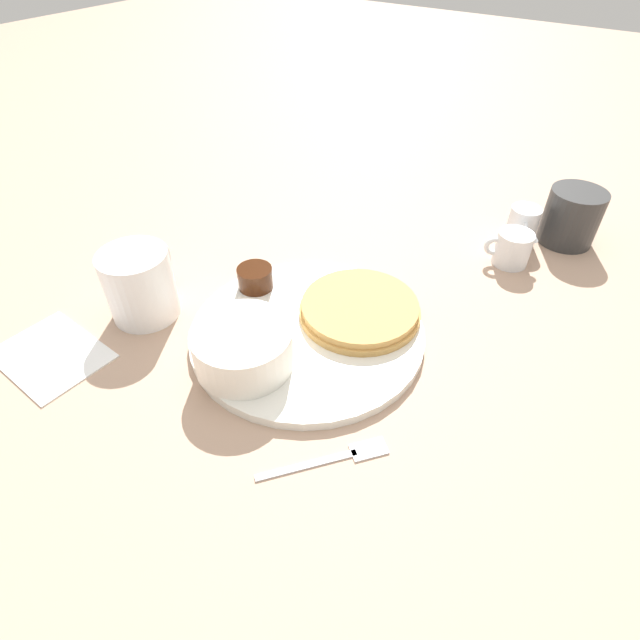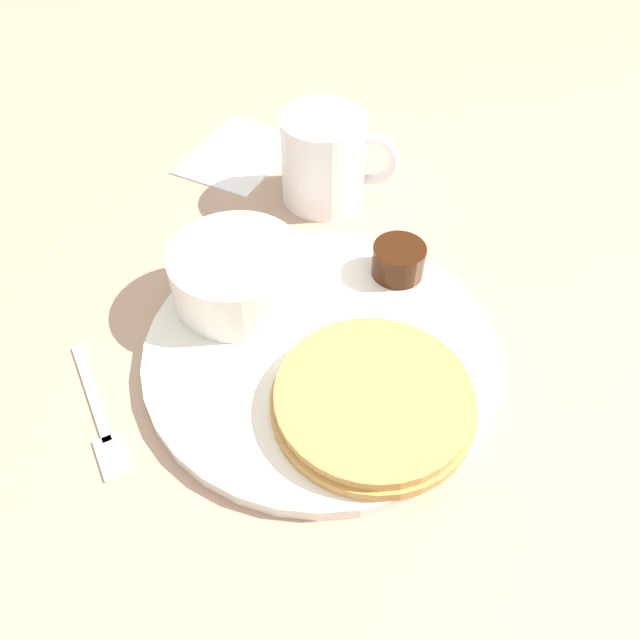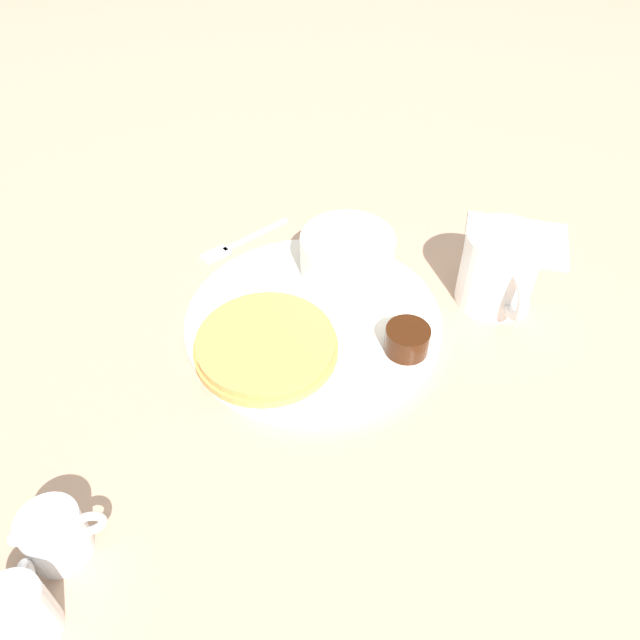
{
  "view_description": "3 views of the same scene",
  "coord_description": "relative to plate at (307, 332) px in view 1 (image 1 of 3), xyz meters",
  "views": [
    {
      "loc": [
        0.26,
        -0.36,
        0.42
      ],
      "look_at": [
        0.02,
        0.01,
        0.03
      ],
      "focal_mm": 28.0,
      "sensor_mm": 36.0,
      "label": 1
    },
    {
      "loc": [
        0.29,
        0.13,
        0.4
      ],
      "look_at": [
        -0.01,
        -0.01,
        0.02
      ],
      "focal_mm": 35.0,
      "sensor_mm": 36.0,
      "label": 2
    },
    {
      "loc": [
        -0.09,
        0.48,
        0.5
      ],
      "look_at": [
        -0.01,
        0.02,
        0.03
      ],
      "focal_mm": 35.0,
      "sensor_mm": 36.0,
      "label": 3
    }
  ],
  "objects": [
    {
      "name": "ground_plane",
      "position": [
        0.0,
        0.0,
        -0.01
      ],
      "size": [
        4.0,
        4.0,
        0.0
      ],
      "primitive_type": "plane",
      "color": "tan"
    },
    {
      "name": "plate",
      "position": [
        0.0,
        0.0,
        0.0
      ],
      "size": [
        0.28,
        0.28,
        0.01
      ],
      "color": "white",
      "rests_on": "ground_plane"
    },
    {
      "name": "pancake_stack",
      "position": [
        0.04,
        0.06,
        0.01
      ],
      "size": [
        0.15,
        0.15,
        0.02
      ],
      "color": "tan",
      "rests_on": "plate"
    },
    {
      "name": "bowl",
      "position": [
        -0.02,
        -0.09,
        0.03
      ],
      "size": [
        0.11,
        0.11,
        0.05
      ],
      "color": "white",
      "rests_on": "plate"
    },
    {
      "name": "syrup_cup",
      "position": [
        -0.1,
        0.03,
        0.02
      ],
      "size": [
        0.05,
        0.05,
        0.03
      ],
      "color": "#38190A",
      "rests_on": "plate"
    },
    {
      "name": "butter_ramekin",
      "position": [
        -0.05,
        -0.1,
        0.02
      ],
      "size": [
        0.04,
        0.04,
        0.04
      ],
      "color": "white",
      "rests_on": "plate"
    },
    {
      "name": "coffee_mug",
      "position": [
        -0.2,
        -0.08,
        0.04
      ],
      "size": [
        0.08,
        0.11,
        0.09
      ],
      "color": "white",
      "rests_on": "ground_plane"
    },
    {
      "name": "creamer_pitcher_near",
      "position": [
        0.15,
        0.29,
        0.02
      ],
      "size": [
        0.07,
        0.05,
        0.05
      ],
      "color": "white",
      "rests_on": "ground_plane"
    },
    {
      "name": "creamer_pitcher_far",
      "position": [
        0.15,
        0.35,
        0.02
      ],
      "size": [
        0.04,
        0.06,
        0.06
      ],
      "color": "white",
      "rests_on": "ground_plane"
    },
    {
      "name": "fork",
      "position": [
        0.12,
        -0.12,
        -0.0
      ],
      "size": [
        0.09,
        0.11,
        0.0
      ],
      "color": "silver",
      "rests_on": "ground_plane"
    },
    {
      "name": "napkin",
      "position": [
        -0.23,
        -0.2,
        -0.0
      ],
      "size": [
        0.14,
        0.11,
        0.0
      ],
      "color": "white",
      "rests_on": "ground_plane"
    },
    {
      "name": "second_mug",
      "position": [
        0.2,
        0.4,
        0.04
      ],
      "size": [
        0.08,
        0.11,
        0.08
      ],
      "color": "#333333",
      "rests_on": "ground_plane"
    }
  ]
}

